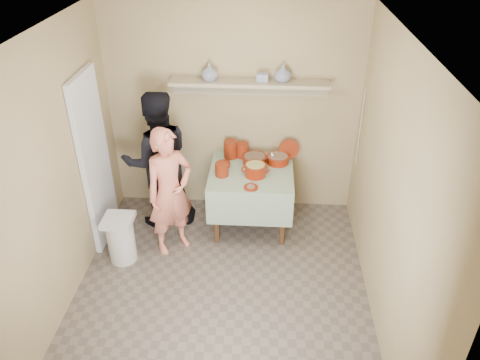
# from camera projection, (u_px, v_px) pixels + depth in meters

# --- Properties ---
(ground) EXTENTS (3.50, 3.50, 0.00)m
(ground) POSITION_uv_depth(u_px,v_px,m) (221.00, 297.00, 4.77)
(ground) COLOR #62564D
(ground) RESTS_ON ground
(tile_panel) EXTENTS (0.06, 0.70, 2.00)m
(tile_panel) POSITION_uv_depth(u_px,v_px,m) (95.00, 162.00, 5.14)
(tile_panel) COLOR silver
(tile_panel) RESTS_ON ground
(plate_stack_a) EXTENTS (0.16, 0.16, 0.22)m
(plate_stack_a) POSITION_uv_depth(u_px,v_px,m) (231.00, 149.00, 5.66)
(plate_stack_a) COLOR maroon
(plate_stack_a) RESTS_ON serving_table
(plate_stack_b) EXTENTS (0.15, 0.15, 0.18)m
(plate_stack_b) POSITION_uv_depth(u_px,v_px,m) (242.00, 150.00, 5.69)
(plate_stack_b) COLOR maroon
(plate_stack_b) RESTS_ON serving_table
(bowl_stack) EXTENTS (0.15, 0.15, 0.15)m
(bowl_stack) POSITION_uv_depth(u_px,v_px,m) (222.00, 170.00, 5.31)
(bowl_stack) COLOR maroon
(bowl_stack) RESTS_ON serving_table
(empty_bowl) EXTENTS (0.17, 0.17, 0.05)m
(empty_bowl) POSITION_uv_depth(u_px,v_px,m) (223.00, 165.00, 5.51)
(empty_bowl) COLOR maroon
(empty_bowl) RESTS_ON serving_table
(propped_lid) EXTENTS (0.26, 0.12, 0.25)m
(propped_lid) POSITION_uv_depth(u_px,v_px,m) (289.00, 149.00, 5.64)
(propped_lid) COLOR maroon
(propped_lid) RESTS_ON serving_table
(vase_right) EXTENTS (0.21, 0.21, 0.20)m
(vase_right) POSITION_uv_depth(u_px,v_px,m) (283.00, 73.00, 5.18)
(vase_right) COLOR navy
(vase_right) RESTS_ON wall_shelf
(vase_left) EXTENTS (0.27, 0.27, 0.20)m
(vase_left) POSITION_uv_depth(u_px,v_px,m) (209.00, 72.00, 5.21)
(vase_left) COLOR navy
(vase_left) RESTS_ON wall_shelf
(ceramic_box) EXTENTS (0.13, 0.09, 0.09)m
(ceramic_box) POSITION_uv_depth(u_px,v_px,m) (262.00, 77.00, 5.21)
(ceramic_box) COLOR navy
(ceramic_box) RESTS_ON wall_shelf
(person_cook) EXTENTS (0.65, 0.62, 1.50)m
(person_cook) POSITION_uv_depth(u_px,v_px,m) (170.00, 192.00, 5.07)
(person_cook) COLOR #E17761
(person_cook) RESTS_ON ground
(person_helper) EXTENTS (1.00, 0.89, 1.70)m
(person_helper) POSITION_uv_depth(u_px,v_px,m) (158.00, 161.00, 5.46)
(person_helper) COLOR black
(person_helper) RESTS_ON ground
(room_shell) EXTENTS (3.04, 3.54, 2.62)m
(room_shell) POSITION_uv_depth(u_px,v_px,m) (217.00, 159.00, 3.93)
(room_shell) COLOR tan
(room_shell) RESTS_ON ground
(serving_table) EXTENTS (0.97, 0.97, 0.76)m
(serving_table) POSITION_uv_depth(u_px,v_px,m) (251.00, 179.00, 5.51)
(serving_table) COLOR #4C2D16
(serving_table) RESTS_ON ground
(cazuela_meat_a) EXTENTS (0.30, 0.30, 0.10)m
(cazuela_meat_a) POSITION_uv_depth(u_px,v_px,m) (254.00, 159.00, 5.57)
(cazuela_meat_a) COLOR #6B1507
(cazuela_meat_a) RESTS_ON serving_table
(cazuela_meat_b) EXTENTS (0.28, 0.28, 0.10)m
(cazuela_meat_b) POSITION_uv_depth(u_px,v_px,m) (278.00, 159.00, 5.57)
(cazuela_meat_b) COLOR #6B1507
(cazuela_meat_b) RESTS_ON serving_table
(ladle) EXTENTS (0.08, 0.26, 0.19)m
(ladle) POSITION_uv_depth(u_px,v_px,m) (272.00, 155.00, 5.54)
(ladle) COLOR silver
(ladle) RESTS_ON cazuela_meat_b
(cazuela_rice) EXTENTS (0.33, 0.25, 0.14)m
(cazuela_rice) POSITION_uv_depth(u_px,v_px,m) (255.00, 169.00, 5.31)
(cazuela_rice) COLOR #6B1507
(cazuela_rice) RESTS_ON serving_table
(front_plate) EXTENTS (0.16, 0.16, 0.03)m
(front_plate) POSITION_uv_depth(u_px,v_px,m) (251.00, 187.00, 5.11)
(front_plate) COLOR maroon
(front_plate) RESTS_ON serving_table
(wall_shelf) EXTENTS (1.80, 0.25, 0.21)m
(wall_shelf) POSITION_uv_depth(u_px,v_px,m) (249.00, 84.00, 5.29)
(wall_shelf) COLOR tan
(wall_shelf) RESTS_ON room_shell
(trash_bin) EXTENTS (0.32, 0.32, 0.56)m
(trash_bin) POSITION_uv_depth(u_px,v_px,m) (121.00, 238.00, 5.13)
(trash_bin) COLOR silver
(trash_bin) RESTS_ON ground
(electrical_cord) EXTENTS (0.01, 0.05, 0.90)m
(electrical_cord) POSITION_uv_depth(u_px,v_px,m) (360.00, 128.00, 5.30)
(electrical_cord) COLOR silver
(electrical_cord) RESTS_ON wall_shelf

